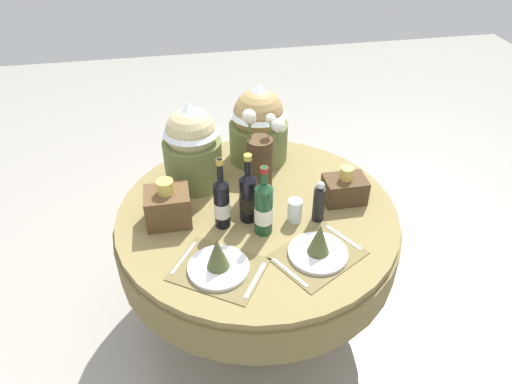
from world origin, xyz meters
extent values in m
plane|color=#9E998E|center=(0.00, 0.00, 0.00)|extent=(8.00, 8.00, 0.00)
cylinder|color=olive|center=(0.00, 0.00, 0.70)|extent=(1.27, 1.27, 0.04)
cylinder|color=olive|center=(0.00, 0.00, 0.59)|extent=(1.29, 1.29, 0.18)
cylinder|color=black|center=(0.00, 0.00, 0.36)|extent=(0.12, 0.12, 0.65)
cylinder|color=black|center=(0.00, 0.00, 0.01)|extent=(0.60, 0.60, 0.03)
cube|color=brown|center=(-0.22, -0.33, 0.72)|extent=(0.43, 0.40, 0.00)
cylinder|color=white|center=(-0.22, -0.33, 0.73)|extent=(0.24, 0.24, 0.02)
cone|color=#4C562D|center=(-0.22, -0.33, 0.81)|extent=(0.09, 0.09, 0.14)
cube|color=silver|center=(-0.35, -0.25, 0.73)|extent=(0.11, 0.17, 0.00)
cube|color=silver|center=(-0.09, -0.42, 0.73)|extent=(0.12, 0.17, 0.00)
cube|color=brown|center=(0.19, -0.33, 0.72)|extent=(0.42, 0.39, 0.00)
cylinder|color=white|center=(0.19, -0.33, 0.73)|extent=(0.24, 0.24, 0.02)
cone|color=#4C562D|center=(0.19, -0.33, 0.81)|extent=(0.09, 0.09, 0.14)
cube|color=silver|center=(0.05, -0.40, 0.73)|extent=(0.10, 0.17, 0.00)
cube|color=silver|center=(0.32, -0.25, 0.73)|extent=(0.11, 0.17, 0.00)
cylinder|color=#47331E|center=(0.04, 0.15, 0.86)|extent=(0.12, 0.12, 0.28)
sphere|color=silver|center=(-0.01, 0.14, 1.13)|extent=(0.06, 0.06, 0.06)
cylinder|color=#4C7038|center=(-0.01, 0.14, 1.05)|extent=(0.01, 0.01, 0.10)
sphere|color=silver|center=(0.01, 0.22, 1.07)|extent=(0.05, 0.05, 0.05)
cylinder|color=#4C7038|center=(0.01, 0.22, 1.03)|extent=(0.01, 0.01, 0.05)
sphere|color=silver|center=(0.09, 0.18, 1.09)|extent=(0.04, 0.04, 0.04)
cylinder|color=#4C7038|center=(0.09, 0.18, 1.04)|extent=(0.01, 0.01, 0.07)
sphere|color=silver|center=(0.11, 0.10, 1.09)|extent=(0.06, 0.06, 0.06)
cylinder|color=#4C7038|center=(0.11, 0.10, 1.04)|extent=(0.01, 0.01, 0.07)
cylinder|color=black|center=(-0.05, -0.05, 0.83)|extent=(0.08, 0.08, 0.21)
cylinder|color=black|center=(-0.05, -0.05, 0.81)|extent=(0.08, 0.08, 0.07)
cone|color=black|center=(-0.05, -0.05, 0.95)|extent=(0.08, 0.08, 0.03)
cylinder|color=black|center=(-0.05, -0.05, 1.01)|extent=(0.03, 0.03, 0.09)
cylinder|color=#B29933|center=(-0.05, -0.05, 1.04)|extent=(0.03, 0.03, 0.02)
cylinder|color=black|center=(-0.17, -0.07, 0.83)|extent=(0.07, 0.07, 0.21)
cylinder|color=silver|center=(-0.17, -0.07, 0.81)|extent=(0.07, 0.07, 0.07)
cone|color=black|center=(-0.17, -0.07, 0.95)|extent=(0.07, 0.07, 0.03)
cylinder|color=black|center=(-0.17, -0.07, 1.01)|extent=(0.03, 0.03, 0.10)
cylinder|color=#B29933|center=(-0.17, -0.07, 1.05)|extent=(0.03, 0.03, 0.02)
cylinder|color=#194223|center=(0.00, -0.14, 0.83)|extent=(0.08, 0.08, 0.22)
cylinder|color=silver|center=(0.00, -0.14, 0.82)|extent=(0.08, 0.08, 0.08)
cone|color=#194223|center=(0.00, -0.14, 0.96)|extent=(0.08, 0.08, 0.03)
cylinder|color=#194223|center=(0.00, -0.14, 1.01)|extent=(0.03, 0.03, 0.07)
cylinder|color=maroon|center=(0.00, -0.14, 1.04)|extent=(0.03, 0.03, 0.02)
cylinder|color=silver|center=(0.15, -0.10, 0.78)|extent=(0.06, 0.06, 0.11)
cylinder|color=black|center=(0.25, -0.11, 0.81)|extent=(0.05, 0.05, 0.17)
sphere|color=#B7B7BC|center=(0.25, -0.11, 0.91)|extent=(0.04, 0.04, 0.04)
cylinder|color=olive|center=(-0.26, 0.28, 0.84)|extent=(0.28, 0.28, 0.23)
sphere|color=#C6B784|center=(-0.26, 0.28, 1.00)|extent=(0.23, 0.23, 0.23)
cone|color=silver|center=(-0.26, 0.28, 1.07)|extent=(0.26, 0.26, 0.15)
cylinder|color=olive|center=(0.09, 0.44, 0.82)|extent=(0.30, 0.30, 0.20)
sphere|color=#9E7F4C|center=(0.09, 0.44, 0.98)|extent=(0.25, 0.25, 0.25)
cone|color=silver|center=(0.09, 0.44, 1.06)|extent=(0.28, 0.28, 0.16)
cube|color=brown|center=(-0.39, 0.00, 0.80)|extent=(0.19, 0.16, 0.15)
cylinder|color=gold|center=(-0.39, 0.00, 0.91)|extent=(0.07, 0.07, 0.06)
cube|color=#47331E|center=(0.41, 0.01, 0.78)|extent=(0.19, 0.13, 0.12)
cylinder|color=gold|center=(0.41, 0.01, 0.87)|extent=(0.06, 0.06, 0.06)
camera|label=1|loc=(-0.31, -1.61, 2.05)|focal=32.71mm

